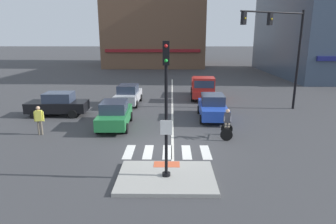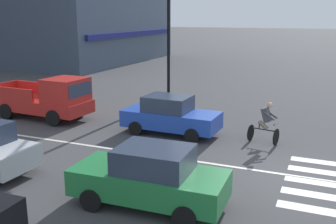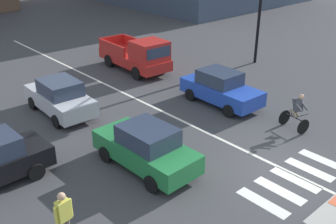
% 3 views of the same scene
% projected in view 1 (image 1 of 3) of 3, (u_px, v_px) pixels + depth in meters
% --- Properties ---
extents(ground_plane, '(300.00, 300.00, 0.00)m').
position_uv_depth(ground_plane, '(167.00, 148.00, 14.62)').
color(ground_plane, '#3D3D3F').
extents(traffic_island, '(3.79, 2.76, 0.15)m').
position_uv_depth(traffic_island, '(166.00, 177.00, 11.44)').
color(traffic_island, '#A3A099').
rests_on(traffic_island, ground).
extents(tactile_pad_front, '(1.10, 0.60, 0.01)m').
position_uv_depth(tactile_pad_front, '(167.00, 164.00, 12.42)').
color(tactile_pad_front, '#DB5B38').
rests_on(tactile_pad_front, traffic_island).
extents(signal_pole, '(0.44, 0.38, 5.14)m').
position_uv_depth(signal_pole, '(166.00, 99.00, 10.63)').
color(signal_pole, black).
rests_on(signal_pole, traffic_island).
extents(crosswalk_stripe_a, '(0.44, 1.80, 0.01)m').
position_uv_depth(crosswalk_stripe_a, '(129.00, 152.00, 14.15)').
color(crosswalk_stripe_a, silver).
rests_on(crosswalk_stripe_a, ground).
extents(crosswalk_stripe_b, '(0.44, 1.80, 0.01)m').
position_uv_depth(crosswalk_stripe_b, '(148.00, 152.00, 14.14)').
color(crosswalk_stripe_b, silver).
rests_on(crosswalk_stripe_b, ground).
extents(crosswalk_stripe_c, '(0.44, 1.80, 0.01)m').
position_uv_depth(crosswalk_stripe_c, '(167.00, 152.00, 14.13)').
color(crosswalk_stripe_c, silver).
rests_on(crosswalk_stripe_c, ground).
extents(crosswalk_stripe_d, '(0.44, 1.80, 0.01)m').
position_uv_depth(crosswalk_stripe_d, '(186.00, 152.00, 14.12)').
color(crosswalk_stripe_d, silver).
rests_on(crosswalk_stripe_d, ground).
extents(crosswalk_stripe_e, '(0.44, 1.80, 0.01)m').
position_uv_depth(crosswalk_stripe_e, '(206.00, 152.00, 14.11)').
color(crosswalk_stripe_e, silver).
rests_on(crosswalk_stripe_e, ground).
extents(lane_centre_line, '(0.14, 28.00, 0.01)m').
position_uv_depth(lane_centre_line, '(172.00, 103.00, 24.30)').
color(lane_centre_line, silver).
rests_on(lane_centre_line, ground).
extents(traffic_light_mast, '(5.09, 2.45, 7.26)m').
position_uv_depth(traffic_light_mast, '(283.00, 42.00, 20.68)').
color(traffic_light_mast, black).
rests_on(traffic_light_mast, ground).
extents(building_corner_left, '(18.09, 18.54, 21.25)m').
position_uv_depth(building_corner_left, '(155.00, 8.00, 55.25)').
color(building_corner_left, brown).
rests_on(building_corner_left, ground).
extents(car_silver_westbound_far, '(1.95, 4.15, 1.64)m').
position_uv_depth(car_silver_westbound_far, '(128.00, 95.00, 23.80)').
color(car_silver_westbound_far, silver).
rests_on(car_silver_westbound_far, ground).
extents(car_green_westbound_near, '(1.95, 4.15, 1.64)m').
position_uv_depth(car_green_westbound_near, '(115.00, 114.00, 17.84)').
color(car_green_westbound_near, '#237A3D').
rests_on(car_green_westbound_near, ground).
extents(car_black_cross_left, '(4.15, 1.94, 1.64)m').
position_uv_depth(car_black_cross_left, '(58.00, 104.00, 20.49)').
color(car_black_cross_left, black).
rests_on(car_black_cross_left, ground).
extents(car_blue_eastbound_mid, '(1.94, 4.15, 1.64)m').
position_uv_depth(car_blue_eastbound_mid, '(213.00, 107.00, 19.71)').
color(car_blue_eastbound_mid, '#2347B7').
rests_on(car_blue_eastbound_mid, ground).
extents(pickup_truck_red_eastbound_far, '(2.26, 5.19, 2.08)m').
position_uv_depth(pickup_truck_red_eastbound_far, '(203.00, 88.00, 25.87)').
color(pickup_truck_red_eastbound_far, red).
rests_on(pickup_truck_red_eastbound_far, ground).
extents(cyclist, '(0.86, 1.20, 1.68)m').
position_uv_depth(cyclist, '(227.00, 123.00, 15.87)').
color(cyclist, black).
rests_on(cyclist, ground).
extents(pedestrian_at_curb_left, '(0.55, 0.27, 1.67)m').
position_uv_depth(pedestrian_at_curb_left, '(39.00, 118.00, 16.38)').
color(pedestrian_at_curb_left, '#6B6051').
rests_on(pedestrian_at_curb_left, ground).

